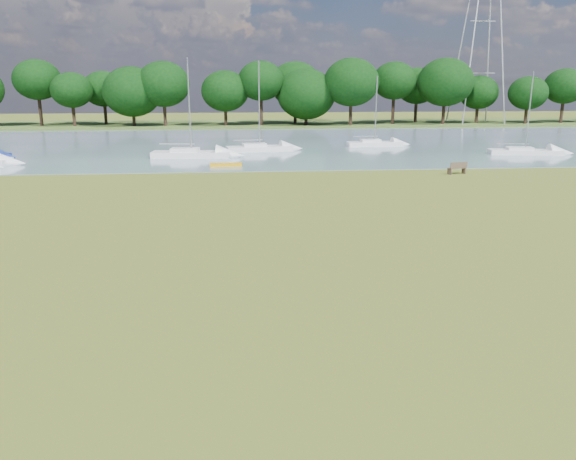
{
  "coord_description": "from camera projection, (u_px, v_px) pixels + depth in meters",
  "views": [
    {
      "loc": [
        0.24,
        -20.09,
        6.5
      ],
      "look_at": [
        1.93,
        -2.0,
        1.73
      ],
      "focal_mm": 35.0,
      "sensor_mm": 36.0,
      "label": 1
    }
  ],
  "objects": [
    {
      "name": "ground",
      "position": [
        232.0,
        262.0,
        20.97
      ],
      "size": [
        220.0,
        220.0,
        0.0
      ],
      "primitive_type": "plane",
      "color": "brown"
    },
    {
      "name": "river",
      "position": [
        233.0,
        144.0,
        61.42
      ],
      "size": [
        220.0,
        40.0,
        0.1
      ],
      "primitive_type": "cube",
      "color": "slate",
      "rests_on": "ground"
    },
    {
      "name": "far_bank",
      "position": [
        234.0,
        125.0,
        90.31
      ],
      "size": [
        220.0,
        20.0,
        0.4
      ],
      "primitive_type": "cube",
      "color": "#4C6626",
      "rests_on": "ground"
    },
    {
      "name": "riverbank_bench",
      "position": [
        458.0,
        168.0,
        41.2
      ],
      "size": [
        1.52,
        0.8,
        0.9
      ],
      "rotation": [
        0.0,
        0.0,
        0.26
      ],
      "color": "brown",
      "rests_on": "ground"
    },
    {
      "name": "kayak",
      "position": [
        226.0,
        165.0,
        44.84
      ],
      "size": [
        2.58,
        0.72,
        0.26
      ],
      "primitive_type": "cube",
      "rotation": [
        0.0,
        0.0,
        0.05
      ],
      "color": "#E3A10C",
      "rests_on": "river"
    },
    {
      "name": "tree_line",
      "position": [
        241.0,
        87.0,
        85.06
      ],
      "size": [
        144.85,
        8.22,
        9.95
      ],
      "color": "black",
      "rests_on": "far_bank"
    },
    {
      "name": "sailboat_1",
      "position": [
        190.0,
        152.0,
        50.01
      ],
      "size": [
        7.09,
        2.57,
        8.57
      ],
      "rotation": [
        0.0,
        0.0,
        -0.09
      ],
      "color": "silver",
      "rests_on": "river"
    },
    {
      "name": "sailboat_2",
      "position": [
        374.0,
        142.0,
        58.96
      ],
      "size": [
        5.79,
        1.71,
        7.15
      ],
      "rotation": [
        0.0,
        0.0,
        0.02
      ],
      "color": "silver",
      "rests_on": "river"
    },
    {
      "name": "sailboat_4",
      "position": [
        524.0,
        150.0,
        52.26
      ],
      "size": [
        6.72,
        3.05,
        7.46
      ],
      "rotation": [
        0.0,
        0.0,
        -0.2
      ],
      "color": "silver",
      "rests_on": "river"
    },
    {
      "name": "sailboat_5",
      "position": [
        259.0,
        146.0,
        54.63
      ],
      "size": [
        6.61,
        2.7,
        8.5
      ],
      "rotation": [
        0.0,
        0.0,
        0.14
      ],
      "color": "silver",
      "rests_on": "river"
    }
  ]
}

